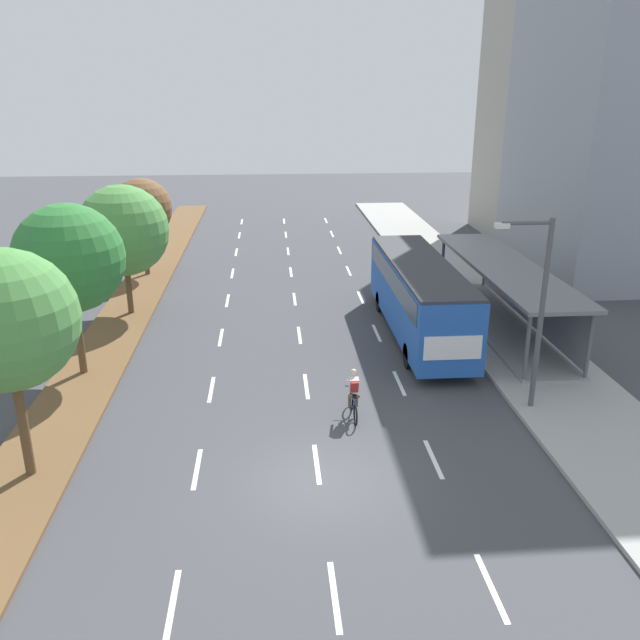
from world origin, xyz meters
TOP-DOWN VIEW (x-y plane):
  - ground_plane at (0.00, 0.00)m, footprint 140.00×140.00m
  - median_strip at (-8.30, 20.00)m, footprint 2.60×52.00m
  - sidewalk_right at (9.25, 20.00)m, footprint 4.50×52.00m
  - lane_divider_left at (-3.50, 17.00)m, footprint 0.14×44.99m
  - lane_divider_center at (0.00, 17.00)m, footprint 0.14×44.99m
  - lane_divider_right at (3.50, 17.00)m, footprint 0.14×44.99m
  - bus_shelter at (9.53, 11.86)m, footprint 2.90×13.11m
  - bus at (5.25, 11.22)m, footprint 2.54×11.29m
  - cyclist at (1.44, 3.77)m, footprint 0.46×1.82m
  - median_tree_nearest at (-8.17, 0.91)m, footprint 3.81×3.81m
  - median_tree_second at (-8.50, 8.00)m, footprint 4.00×4.00m
  - median_tree_third at (-8.05, 15.08)m, footprint 4.25×4.25m
  - median_tree_fourth at (-8.45, 22.16)m, footprint 3.40×3.40m
  - streetlight at (7.42, 3.84)m, footprint 1.91×0.24m
  - building_mid_right at (19.49, 31.74)m, footprint 9.14×8.80m

SIDE VIEW (x-z plane):
  - ground_plane at x=0.00m, z-range 0.00..0.00m
  - lane_divider_left at x=-3.50m, z-range 0.00..0.01m
  - lane_divider_center at x=0.00m, z-range 0.00..0.01m
  - lane_divider_right at x=3.50m, z-range 0.00..0.01m
  - median_strip at x=-8.30m, z-range 0.00..0.12m
  - sidewalk_right at x=9.25m, z-range 0.00..0.15m
  - cyclist at x=1.44m, z-range -0.06..1.65m
  - bus_shelter at x=9.53m, z-range 0.44..3.30m
  - bus at x=5.25m, z-range 0.38..3.75m
  - streetlight at x=7.42m, z-range 0.64..7.14m
  - median_tree_fourth at x=-8.45m, z-range 1.19..6.77m
  - median_tree_third at x=-8.05m, z-range 1.08..7.26m
  - median_tree_second at x=-8.50m, z-range 1.36..7.87m
  - median_tree_nearest at x=-8.17m, z-range 1.46..7.98m
  - building_mid_right at x=19.49m, z-range 0.00..21.97m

